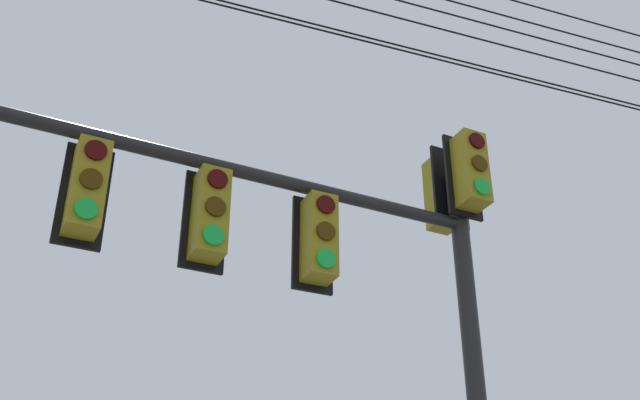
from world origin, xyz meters
name	(u,v)px	position (x,y,z in m)	size (l,w,h in m)	color
signal_mast_assembly	(355,270)	(-1.18, 0.46, 4.97)	(5.62, 1.15, 6.85)	black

